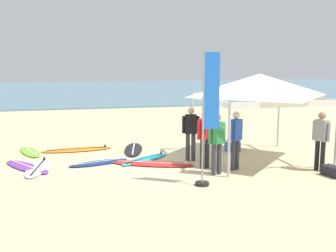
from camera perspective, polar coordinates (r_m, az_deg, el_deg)
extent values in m
plane|color=beige|center=(12.44, 3.43, -5.48)|extent=(80.00, 80.00, 0.00)
cube|color=#568499|center=(45.34, -9.41, 5.06)|extent=(80.00, 36.00, 0.10)
cylinder|color=#B7B7BC|center=(11.03, 8.58, -1.99)|extent=(0.07, 0.07, 2.05)
cylinder|color=#B7B7BC|center=(12.67, 22.60, -1.16)|extent=(0.07, 0.07, 2.05)
cylinder|color=#B7B7BC|center=(14.11, 3.42, 0.51)|extent=(0.07, 0.07, 2.05)
cylinder|color=#B7B7BC|center=(15.43, 15.28, 0.93)|extent=(0.07, 0.07, 2.05)
cube|color=white|center=(11.63, 16.28, 2.97)|extent=(3.32, 0.03, 0.18)
cube|color=white|center=(14.58, 9.71, 4.37)|extent=(3.32, 0.03, 0.18)
cube|color=white|center=(12.43, 5.75, 3.66)|extent=(0.03, 3.32, 0.18)
cube|color=white|center=(13.91, 18.78, 3.80)|extent=(0.03, 3.32, 0.18)
pyramid|color=white|center=(13.05, 12.69, 5.68)|extent=(3.44, 3.44, 0.70)
ellipsoid|color=navy|center=(12.72, -9.67, -5.10)|extent=(1.97, 1.05, 0.07)
cube|color=white|center=(12.72, -9.67, -4.94)|extent=(1.56, 0.52, 0.01)
cone|color=white|center=(13.00, -6.47, -4.30)|extent=(0.09, 0.09, 0.12)
ellipsoid|color=black|center=(14.46, -4.88, -3.29)|extent=(1.06, 2.36, 0.07)
cube|color=white|center=(14.45, -4.88, -3.14)|extent=(0.43, 1.91, 0.01)
cone|color=white|center=(15.36, -4.75, -2.20)|extent=(0.09, 0.09, 0.12)
ellipsoid|color=#7AD12D|center=(14.83, -18.84, -3.44)|extent=(1.07, 2.01, 0.07)
cube|color=white|center=(14.82, -18.85, -3.30)|extent=(0.53, 1.59, 0.01)
cone|color=white|center=(14.05, -18.16, -3.69)|extent=(0.09, 0.09, 0.12)
ellipsoid|color=white|center=(12.53, -17.80, -5.64)|extent=(0.90, 2.23, 0.07)
cube|color=black|center=(12.52, -17.81, -5.47)|extent=(0.32, 1.83, 0.01)
cone|color=black|center=(13.35, -17.01, -4.29)|extent=(0.09, 0.09, 0.12)
ellipsoid|color=#23B2CC|center=(12.99, -3.31, -4.69)|extent=(1.95, 1.68, 0.07)
cube|color=black|center=(12.98, -3.31, -4.53)|extent=(1.40, 1.09, 0.01)
cone|color=black|center=(13.58, -0.97, -3.66)|extent=(0.09, 0.09, 0.12)
ellipsoid|color=orange|center=(14.73, -12.67, -3.26)|extent=(2.48, 0.83, 0.07)
cube|color=black|center=(14.72, -12.68, -3.11)|extent=(2.07, 0.19, 0.01)
cone|color=black|center=(14.83, -8.84, -2.68)|extent=(0.09, 0.09, 0.12)
ellipsoid|color=purple|center=(12.77, -19.24, -5.44)|extent=(1.71, 2.17, 0.07)
cube|color=white|center=(12.76, -19.25, -5.27)|extent=(1.07, 1.59, 0.01)
cone|color=white|center=(13.53, -21.08, -4.32)|extent=(0.09, 0.09, 0.12)
ellipsoid|color=red|center=(12.45, -2.21, -5.29)|extent=(2.63, 1.66, 0.07)
cube|color=white|center=(12.44, -2.21, -5.12)|extent=(2.02, 0.91, 0.01)
cone|color=white|center=(12.27, 2.63, -5.06)|extent=(0.09, 0.09, 0.12)
cylinder|color=#383842|center=(12.86, 2.79, -2.98)|extent=(0.13, 0.13, 0.88)
cylinder|color=#383842|center=(12.87, 3.60, -2.98)|extent=(0.13, 0.13, 0.88)
cube|color=black|center=(12.73, 3.22, 0.28)|extent=(0.40, 0.30, 0.60)
sphere|color=tan|center=(12.67, 3.24, 2.18)|extent=(0.21, 0.21, 0.21)
cylinder|color=black|center=(12.72, 2.19, 0.19)|extent=(0.09, 0.09, 0.54)
cylinder|color=black|center=(12.75, 4.25, 0.19)|extent=(0.09, 0.09, 0.54)
cylinder|color=#383842|center=(11.33, 6.46, -4.68)|extent=(0.13, 0.13, 0.88)
cylinder|color=#383842|center=(11.43, 7.21, -4.57)|extent=(0.13, 0.13, 0.88)
cube|color=#2D8C47|center=(11.23, 6.90, -0.95)|extent=(0.40, 0.30, 0.60)
sphere|color=tan|center=(11.16, 6.95, 1.19)|extent=(0.21, 0.21, 0.21)
cylinder|color=#2D8C47|center=(11.11, 5.92, -1.15)|extent=(0.09, 0.09, 0.54)
cylinder|color=#2D8C47|center=(11.36, 7.86, -0.96)|extent=(0.09, 0.09, 0.54)
cylinder|color=#383842|center=(11.89, 9.18, -4.09)|extent=(0.13, 0.13, 0.88)
cylinder|color=#383842|center=(12.03, 9.67, -3.94)|extent=(0.13, 0.13, 0.88)
cube|color=#2851B2|center=(11.82, 9.52, -0.51)|extent=(0.42, 0.38, 0.60)
sphere|color=beige|center=(11.75, 9.57, 1.53)|extent=(0.21, 0.21, 0.21)
cylinder|color=#2851B2|center=(11.63, 8.88, -0.75)|extent=(0.09, 0.09, 0.54)
cylinder|color=#2851B2|center=(12.01, 10.13, -0.47)|extent=(0.09, 0.09, 0.54)
cylinder|color=black|center=(12.42, 20.91, -4.01)|extent=(0.13, 0.13, 0.88)
cylinder|color=black|center=(12.51, 20.21, -3.88)|extent=(0.13, 0.13, 0.88)
cube|color=gray|center=(12.33, 20.75, -0.59)|extent=(0.35, 0.42, 0.60)
sphere|color=#9E7051|center=(12.27, 20.86, 1.37)|extent=(0.21, 0.21, 0.21)
cylinder|color=gray|center=(12.21, 21.66, -0.82)|extent=(0.09, 0.09, 0.54)
cylinder|color=gray|center=(12.45, 19.85, -0.54)|extent=(0.09, 0.09, 0.54)
cylinder|color=#2D2D33|center=(11.94, 4.83, -3.94)|extent=(0.13, 0.13, 0.88)
cylinder|color=#2D2D33|center=(12.05, 5.51, -3.83)|extent=(0.13, 0.13, 0.88)
cube|color=red|center=(11.85, 5.22, -0.40)|extent=(0.41, 0.32, 0.60)
sphere|color=#9E7051|center=(11.79, 5.25, 1.64)|extent=(0.21, 0.21, 0.21)
cylinder|color=red|center=(11.72, 4.33, -0.59)|extent=(0.09, 0.09, 0.54)
cylinder|color=red|center=(12.00, 6.09, -0.39)|extent=(0.09, 0.09, 0.54)
cylinder|color=#99999E|center=(10.11, 4.94, 0.95)|extent=(0.04, 0.04, 3.40)
cube|color=blue|center=(10.10, 6.18, 4.92)|extent=(0.40, 0.02, 1.90)
cylinder|color=black|center=(10.47, 4.82, -8.08)|extent=(0.36, 0.36, 0.08)
cube|color=#232328|center=(12.06, 22.21, -5.93)|extent=(0.45, 0.66, 0.28)
cube|color=#2D60B7|center=(14.44, 9.05, -2.84)|extent=(0.48, 0.34, 0.34)
cube|color=white|center=(14.40, 9.07, -2.08)|extent=(0.50, 0.36, 0.05)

